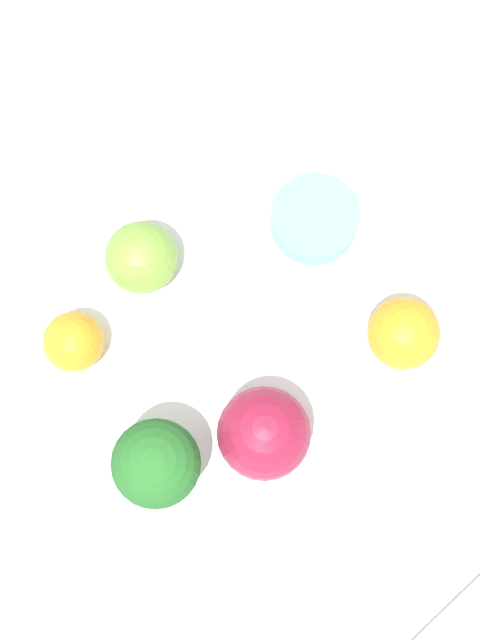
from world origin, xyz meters
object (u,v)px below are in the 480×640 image
at_px(apple_red, 264,433).
at_px(orange_back, 404,333).
at_px(bowl, 240,329).
at_px(small_cup, 314,219).
at_px(orange_front, 73,342).
at_px(apple_green, 141,258).
at_px(broccoli, 156,464).

relative_size(apple_red, orange_back, 1.26).
height_order(bowl, apple_red, apple_red).
xyz_separation_m(bowl, small_cup, (0.03, -0.07, 0.03)).
relative_size(orange_front, small_cup, 0.66).
relative_size(orange_front, orange_back, 0.84).
bearing_deg(bowl, apple_green, 27.78).
xyz_separation_m(bowl, apple_green, (0.06, 0.03, 0.04)).
bearing_deg(small_cup, broccoli, 117.41).
bearing_deg(apple_red, orange_front, 32.64).
bearing_deg(broccoli, orange_front, 3.93).
bearing_deg(orange_back, apple_green, 42.24).
bearing_deg(small_cup, apple_green, 73.79).
distance_m(apple_green, orange_front, 0.07).
relative_size(broccoli, apple_red, 1.19).
bearing_deg(broccoli, apple_red, -104.52).
distance_m(apple_red, small_cup, 0.14).
bearing_deg(apple_red, apple_green, 3.35).
relative_size(apple_green, small_cup, 0.81).
distance_m(bowl, small_cup, 0.08).
bearing_deg(orange_front, broccoli, -176.07).
relative_size(apple_red, small_cup, 1.00).
relative_size(orange_back, small_cup, 0.79).
height_order(apple_red, orange_back, apple_red).
relative_size(apple_green, orange_front, 1.22).
xyz_separation_m(orange_back, small_cup, (0.09, 0.00, -0.01)).
height_order(orange_back, small_cup, orange_back).
xyz_separation_m(orange_front, orange_back, (-0.10, -0.17, 0.00)).
xyz_separation_m(bowl, orange_back, (-0.06, -0.08, 0.04)).
xyz_separation_m(apple_red, apple_green, (0.13, 0.01, -0.01)).
distance_m(bowl, apple_green, 0.08).
height_order(bowl, orange_back, orange_back).
height_order(bowl, apple_green, apple_green).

